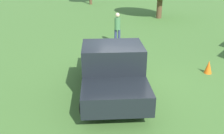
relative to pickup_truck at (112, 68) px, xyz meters
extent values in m
plane|color=#477533|center=(0.34, -0.50, -0.93)|extent=(80.00, 80.00, 0.00)
cylinder|color=black|center=(1.37, 1.34, -0.55)|extent=(0.76, 0.22, 0.76)
cylinder|color=black|center=(1.90, -0.26, -0.55)|extent=(0.76, 0.22, 0.76)
cylinder|color=black|center=(-1.66, 0.34, -0.55)|extent=(0.76, 0.22, 0.76)
cylinder|color=black|center=(-1.13, -1.26, -0.55)|extent=(0.76, 0.22, 0.76)
cube|color=black|center=(1.54, 0.51, -0.21)|extent=(2.52, 2.51, 0.64)
cube|color=black|center=(-0.16, -0.05, 0.17)|extent=(2.14, 2.39, 1.40)
cube|color=slate|center=(-0.16, -0.05, 0.61)|extent=(1.86, 2.16, 0.48)
cube|color=black|center=(-1.11, -0.37, -0.23)|extent=(2.90, 2.64, 0.60)
cube|color=silver|center=(2.43, 0.81, -0.47)|extent=(0.71, 1.85, 0.16)
cylinder|color=navy|center=(5.68, 1.28, -0.49)|extent=(0.14, 0.14, 0.87)
cylinder|color=navy|center=(5.69, 1.08, -0.49)|extent=(0.14, 0.14, 0.87)
cylinder|color=#477F4C|center=(5.69, 1.18, 0.27)|extent=(0.34, 0.34, 0.66)
sphere|color=beige|center=(5.69, 1.18, 0.76)|extent=(0.24, 0.24, 0.24)
cylinder|color=brown|center=(14.20, -0.44, 0.21)|extent=(0.45, 0.45, 2.28)
cone|color=orange|center=(2.64, -3.46, -0.65)|extent=(0.32, 0.32, 0.55)
camera|label=1|loc=(-7.83, -2.03, 3.28)|focal=40.61mm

